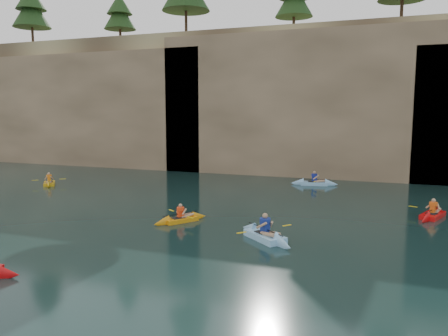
% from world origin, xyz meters
% --- Properties ---
extents(ground, '(160.00, 160.00, 0.00)m').
position_xyz_m(ground, '(0.00, 0.00, 0.00)').
color(ground, black).
rests_on(ground, ground).
extents(cliff, '(70.00, 16.00, 12.00)m').
position_xyz_m(cliff, '(0.00, 30.00, 6.00)').
color(cliff, tan).
rests_on(cliff, ground).
extents(cliff_slab_west, '(26.00, 2.40, 10.56)m').
position_xyz_m(cliff_slab_west, '(-20.00, 22.60, 5.28)').
color(cliff_slab_west, tan).
rests_on(cliff_slab_west, ground).
extents(cliff_slab_center, '(24.00, 2.40, 11.40)m').
position_xyz_m(cliff_slab_center, '(2.00, 22.60, 5.70)').
color(cliff_slab_center, tan).
rests_on(cliff_slab_center, ground).
extents(sea_cave_west, '(4.50, 1.00, 4.00)m').
position_xyz_m(sea_cave_west, '(-18.00, 21.95, 2.00)').
color(sea_cave_west, black).
rests_on(sea_cave_west, ground).
extents(sea_cave_center, '(3.50, 1.00, 3.20)m').
position_xyz_m(sea_cave_center, '(-4.00, 21.95, 1.60)').
color(sea_cave_center, black).
rests_on(sea_cave_center, ground).
extents(sea_cave_east, '(5.00, 1.00, 4.50)m').
position_xyz_m(sea_cave_east, '(10.00, 21.95, 2.25)').
color(sea_cave_east, black).
rests_on(sea_cave_east, ground).
extents(kayaker_orange, '(2.07, 2.68, 1.06)m').
position_xyz_m(kayaker_orange, '(-1.45, 6.47, 0.13)').
color(kayaker_orange, orange).
rests_on(kayaker_orange, ground).
extents(kayaker_ltblue_near, '(3.08, 2.80, 1.33)m').
position_xyz_m(kayaker_ltblue_near, '(2.93, 5.11, 0.16)').
color(kayaker_ltblue_near, '#95CEF9').
rests_on(kayaker_ltblue_near, ground).
extents(kayaker_red_far, '(2.16, 3.19, 1.16)m').
position_xyz_m(kayaker_red_far, '(9.58, 11.37, 0.14)').
color(kayaker_red_far, red).
rests_on(kayaker_red_far, ground).
extents(kayaker_yellow, '(2.21, 2.49, 1.09)m').
position_xyz_m(kayaker_yellow, '(-14.29, 12.33, 0.14)').
color(kayaker_yellow, gold).
rests_on(kayaker_yellow, ground).
extents(kayaker_ltblue_mid, '(3.25, 2.37, 1.21)m').
position_xyz_m(kayaker_ltblue_mid, '(2.84, 18.61, 0.15)').
color(kayaker_ltblue_mid, '#8DC0EC').
rests_on(kayaker_ltblue_mid, ground).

